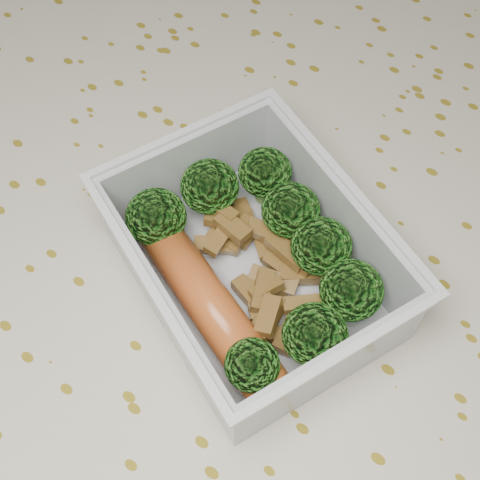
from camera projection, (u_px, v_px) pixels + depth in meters
The scene contains 7 objects.
ground_plane at pixel (235, 480), 1.14m from camera, with size 4.00×4.00×0.00m, color olive.
dining_table at pixel (229, 310), 0.57m from camera, with size 1.40×0.90×0.75m.
tablecloth at pixel (228, 283), 0.53m from camera, with size 1.46×0.96×0.19m.
lunch_container at pixel (253, 267), 0.46m from camera, with size 0.24×0.22×0.07m.
broccoli_florets at pixel (269, 245), 0.46m from camera, with size 0.18×0.16×0.05m.
meat_pile at pixel (261, 268), 0.47m from camera, with size 0.12×0.09×0.03m.
sausage at pixel (206, 299), 0.45m from camera, with size 0.17×0.08×0.03m.
Camera 1 is at (0.16, -0.19, 1.18)m, focal length 50.00 mm.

